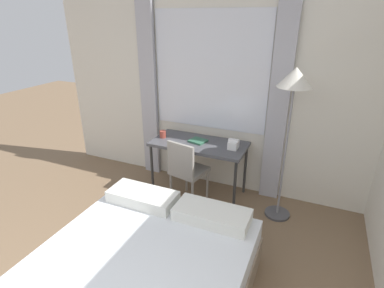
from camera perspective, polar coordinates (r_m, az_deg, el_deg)
wall_back_with_window at (r=3.98m, az=5.06°, el=9.96°), size 4.88×0.13×2.70m
desk at (r=3.90m, az=1.32°, el=-0.57°), size 1.23×0.59×0.75m
desk_chair at (r=3.76m, az=-1.12°, el=-4.63°), size 0.47×0.47×0.88m
standing_lamp at (r=3.32m, az=18.73°, el=9.06°), size 0.37×0.37×1.79m
telephone at (r=3.72m, az=7.90°, el=-0.05°), size 0.13×0.15×0.12m
book at (r=3.90m, az=1.13°, el=0.62°), size 0.24×0.23×0.02m
mug at (r=4.04m, az=-5.57°, el=1.89°), size 0.09×0.09×0.10m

